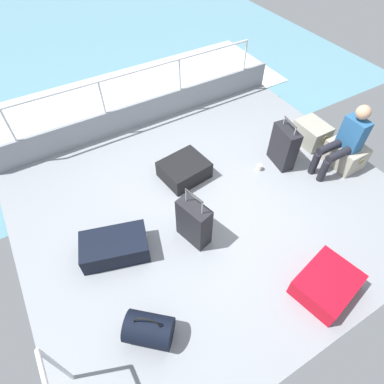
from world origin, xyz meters
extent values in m
cube|color=gray|center=(0.00, 0.00, -0.03)|extent=(4.40, 5.20, 0.06)
cube|color=gray|center=(-2.17, 0.00, 0.23)|extent=(0.06, 5.20, 0.45)
cylinder|color=silver|center=(-2.17, -2.08, 0.50)|extent=(0.04, 0.04, 1.00)
cylinder|color=silver|center=(-2.17, -0.69, 0.50)|extent=(0.04, 0.04, 1.00)
cylinder|color=silver|center=(-2.17, 0.69, 0.50)|extent=(0.04, 0.04, 1.00)
cylinder|color=silver|center=(-2.17, 2.08, 0.50)|extent=(0.04, 0.04, 1.00)
cylinder|color=silver|center=(-2.17, 0.00, 1.00)|extent=(0.04, 4.16, 0.04)
cylinder|color=silver|center=(1.15, -2.35, 0.47)|extent=(0.04, 0.04, 0.95)
plane|color=#598C9E|center=(-7.20, 0.00, -0.35)|extent=(12.00, 12.00, 0.00)
cube|color=white|center=(-3.60, 0.00, -0.34)|extent=(2.40, 7.28, 0.01)
cube|color=gray|center=(-0.30, 2.13, 0.18)|extent=(0.52, 0.41, 0.36)
torus|color=tan|center=(-0.57, 2.13, 0.25)|extent=(0.02, 0.12, 0.12)
torus|color=tan|center=(-0.03, 2.13, 0.25)|extent=(0.02, 0.12, 0.12)
cube|color=#9E9989|center=(0.35, 2.20, 0.19)|extent=(0.54, 0.42, 0.37)
torus|color=tan|center=(0.07, 2.20, 0.26)|extent=(0.02, 0.12, 0.12)
torus|color=tan|center=(0.63, 2.20, 0.26)|extent=(0.02, 0.12, 0.12)
cube|color=#26598C|center=(0.35, 2.15, 0.61)|extent=(0.34, 0.20, 0.48)
sphere|color=tan|center=(0.35, 2.15, 0.97)|extent=(0.20, 0.20, 0.20)
cylinder|color=black|center=(0.44, 1.85, 0.41)|extent=(0.12, 0.40, 0.12)
cylinder|color=black|center=(0.44, 1.65, 0.19)|extent=(0.11, 0.11, 0.37)
cylinder|color=black|center=(0.26, 1.85, 0.41)|extent=(0.12, 0.40, 0.12)
cylinder|color=black|center=(0.26, 1.65, 0.19)|extent=(0.11, 0.11, 0.37)
cube|color=#B70C1E|center=(1.72, 0.41, 0.13)|extent=(0.68, 0.79, 0.25)
cube|color=silver|center=(1.65, 0.75, 0.18)|extent=(0.05, 0.02, 0.08)
cube|color=black|center=(-0.17, 1.37, 0.32)|extent=(0.48, 0.27, 0.65)
cylinder|color=#A5A8AD|center=(-0.30, 1.39, 0.71)|extent=(0.02, 0.02, 0.13)
cylinder|color=#A5A8AD|center=(-0.03, 1.35, 0.71)|extent=(0.02, 0.02, 0.13)
cylinder|color=#2D2D2D|center=(-0.17, 1.37, 0.77)|extent=(0.29, 0.06, 0.02)
cube|color=white|center=(-0.15, 1.48, 0.37)|extent=(0.05, 0.01, 0.08)
cube|color=black|center=(0.35, -0.52, 0.31)|extent=(0.47, 0.31, 0.62)
cylinder|color=#A5A8AD|center=(0.23, -0.55, 0.72)|extent=(0.02, 0.02, 0.20)
cylinder|color=#A5A8AD|center=(0.48, -0.48, 0.72)|extent=(0.02, 0.02, 0.20)
cylinder|color=#2D2D2D|center=(0.35, -0.52, 0.82)|extent=(0.28, 0.09, 0.02)
cube|color=green|center=(0.32, -0.41, 0.45)|extent=(0.05, 0.02, 0.08)
cube|color=black|center=(0.07, -1.47, 0.14)|extent=(0.67, 0.90, 0.28)
cube|color=silver|center=(0.19, -1.08, 0.22)|extent=(0.05, 0.02, 0.08)
cube|color=black|center=(-0.66, -0.08, 0.13)|extent=(0.63, 0.72, 0.27)
cube|color=white|center=(-0.71, 0.25, 0.20)|extent=(0.05, 0.01, 0.08)
cylinder|color=black|center=(1.17, -1.53, 0.16)|extent=(0.56, 0.57, 0.32)
torus|color=black|center=(1.17, -1.53, 0.33)|extent=(0.19, 0.22, 0.28)
cylinder|color=white|center=(-0.19, 0.98, 0.05)|extent=(0.08, 0.08, 0.10)
camera|label=1|loc=(2.31, -1.69, 3.51)|focal=29.80mm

